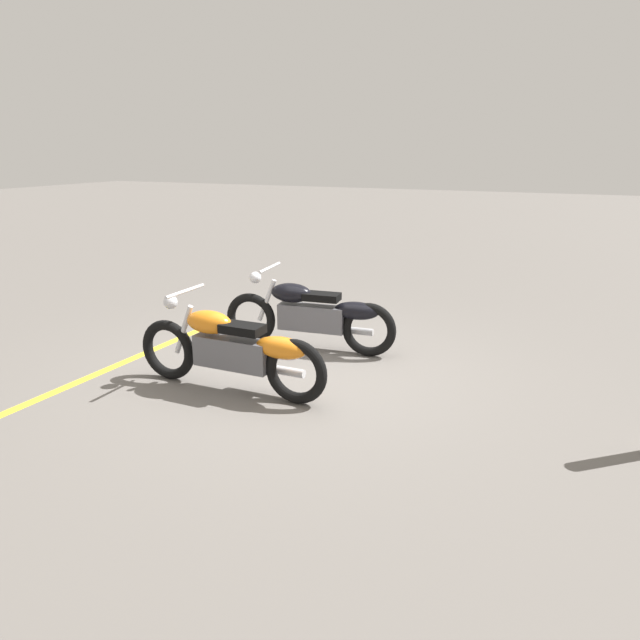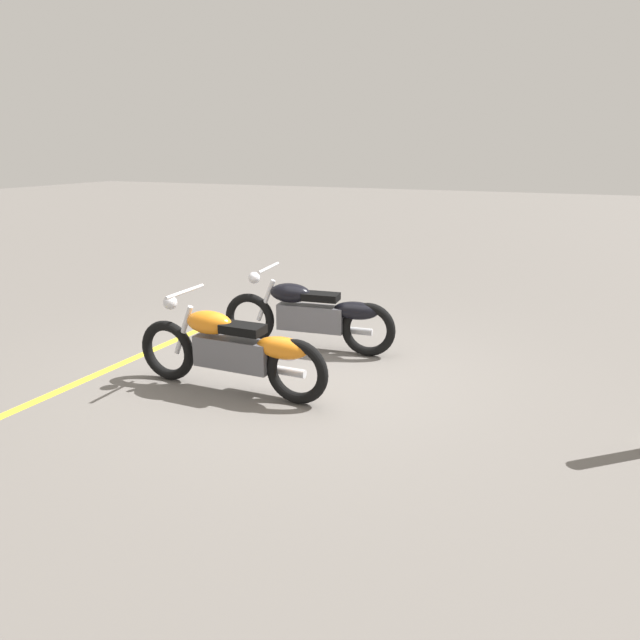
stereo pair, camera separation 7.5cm
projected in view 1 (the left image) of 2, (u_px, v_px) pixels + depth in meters
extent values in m
plane|color=#66605B|center=(295.00, 372.00, 6.68)|extent=(60.00, 60.00, 0.00)
torus|color=black|center=(168.00, 350.00, 6.39)|extent=(0.67, 0.12, 0.67)
torus|color=black|center=(296.00, 372.00, 5.77)|extent=(0.67, 0.12, 0.67)
cube|color=#59595E|center=(233.00, 353.00, 6.04)|extent=(0.84, 0.23, 0.32)
ellipsoid|color=orange|center=(209.00, 322.00, 6.06)|extent=(0.52, 0.28, 0.24)
ellipsoid|color=orange|center=(281.00, 348.00, 5.77)|extent=(0.56, 0.24, 0.22)
cube|color=black|center=(242.00, 329.00, 5.91)|extent=(0.44, 0.24, 0.09)
cylinder|color=silver|center=(184.00, 330.00, 6.23)|extent=(0.27, 0.06, 0.56)
cylinder|color=silver|center=(185.00, 291.00, 6.09)|extent=(0.04, 0.62, 0.04)
sphere|color=silver|center=(171.00, 302.00, 6.21)|extent=(0.15, 0.15, 0.15)
cylinder|color=silver|center=(274.00, 369.00, 6.05)|extent=(0.70, 0.10, 0.09)
torus|color=black|center=(251.00, 319.00, 7.55)|extent=(0.68, 0.18, 0.67)
torus|color=black|center=(369.00, 330.00, 7.09)|extent=(0.68, 0.18, 0.67)
cube|color=#59595E|center=(312.00, 318.00, 7.28)|extent=(0.86, 0.31, 0.32)
ellipsoid|color=black|center=(291.00, 293.00, 7.28)|extent=(0.55, 0.33, 0.24)
ellipsoid|color=black|center=(356.00, 311.00, 7.07)|extent=(0.58, 0.30, 0.22)
cube|color=black|center=(322.00, 297.00, 7.17)|extent=(0.46, 0.28, 0.09)
cylinder|color=silver|center=(267.00, 300.00, 7.41)|extent=(0.27, 0.08, 0.56)
cylinder|color=silver|center=(270.00, 268.00, 7.28)|extent=(0.10, 0.62, 0.04)
sphere|color=silver|center=(255.00, 278.00, 7.38)|extent=(0.15, 0.15, 0.15)
cylinder|color=silver|center=(346.00, 330.00, 7.34)|extent=(0.71, 0.16, 0.09)
cube|color=yellow|center=(120.00, 364.00, 6.91)|extent=(0.26, 3.20, 0.01)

